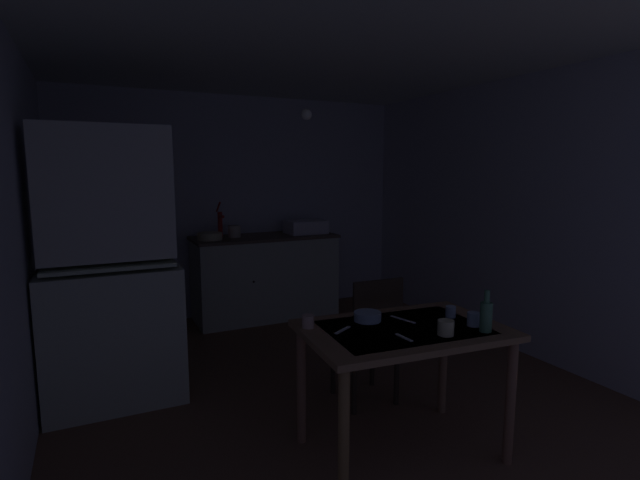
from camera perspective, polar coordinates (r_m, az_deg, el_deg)
name	(u,v)px	position (r m, az deg, el deg)	size (l,w,h in m)	color
ground_plane	(312,374)	(4.10, -0.98, -15.55)	(4.94, 4.94, 0.00)	brown
wall_back	(239,206)	(5.67, -9.60, 3.96)	(3.98, 0.10, 2.48)	silver
wall_left	(13,239)	(3.46, -32.54, 0.14)	(0.10, 4.04, 2.48)	silver
wall_right	(500,214)	(4.94, 20.48, 2.95)	(0.10, 4.04, 2.48)	silver
ceiling_slab	(311,51)	(3.85, -1.08, 21.47)	(3.98, 4.04, 0.10)	silver
hutch_cabinet	(110,277)	(3.69, -23.57, -4.00)	(0.92, 0.58, 1.95)	beige
counter_cabinet	(265,277)	(5.48, -6.49, -4.32)	(1.59, 0.64, 0.93)	beige
sink_basin	(306,227)	(5.57, -1.73, 1.59)	(0.44, 0.34, 0.15)	white
hand_pump	(220,222)	(5.29, -11.73, 2.06)	(0.05, 0.27, 0.39)	#B21E19
mixing_bowl_counter	(210,236)	(5.18, -12.90, 0.43)	(0.26, 0.26, 0.07)	beige
stoneware_crock	(234,232)	(5.33, -10.10, 1.00)	(0.13, 0.13, 0.12)	beige
dining_table	(403,344)	(2.87, 9.79, -12.08)	(1.20, 0.84, 0.76)	brown
chair_far_side	(369,337)	(3.47, 5.83, -11.31)	(0.41, 0.41, 0.92)	#2F2319
serving_bowl_wide	(367,316)	(2.91, 5.64, -8.98)	(0.16, 0.16, 0.05)	#9EB2C6
teacup_cream	(308,321)	(2.78, -1.44, -9.60)	(0.07, 0.07, 0.07)	tan
teacup_mint	(473,319)	(2.94, 17.69, -8.91)	(0.07, 0.07, 0.08)	#9EB2C6
mug_dark	(451,312)	(3.07, 15.20, -8.18)	(0.06, 0.06, 0.07)	#9EB2C6
mug_tall	(446,328)	(2.74, 14.66, -10.01)	(0.09, 0.09, 0.08)	beige
glass_bottle	(486,315)	(2.85, 19.05, -8.43)	(0.07, 0.07, 0.24)	#4C7F56
table_knife	(403,319)	(2.96, 9.75, -9.25)	(0.19, 0.02, 0.01)	silver
teaspoon_near_bowl	(342,330)	(2.74, 2.68, -10.60)	(0.15, 0.02, 0.01)	beige
teaspoon_by_cup	(404,337)	(2.66, 9.89, -11.29)	(0.13, 0.02, 0.01)	beige
pendant_bulb	(306,115)	(3.61, -1.63, 14.62)	(0.08, 0.08, 0.08)	#F9EFCC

